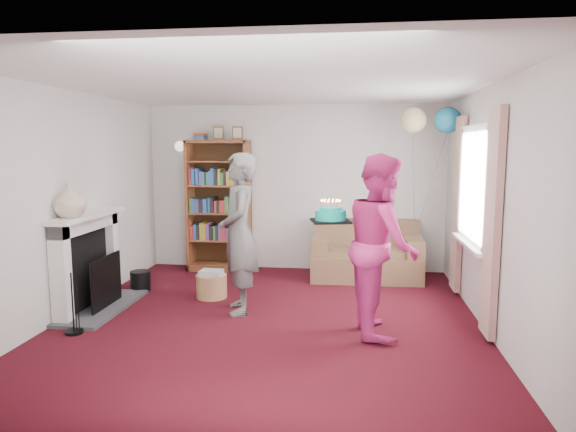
# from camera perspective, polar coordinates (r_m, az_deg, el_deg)

# --- Properties ---
(ground) EXTENTS (5.00, 5.00, 0.00)m
(ground) POSITION_cam_1_polar(r_m,az_deg,el_deg) (5.64, -2.16, -11.70)
(ground) COLOR #33070E
(ground) RESTS_ON ground
(wall_back) EXTENTS (4.50, 0.02, 2.50)m
(wall_back) POSITION_cam_1_polar(r_m,az_deg,el_deg) (7.83, 0.79, 3.14)
(wall_back) COLOR silver
(wall_back) RESTS_ON ground
(wall_left) EXTENTS (0.02, 5.00, 2.50)m
(wall_left) POSITION_cam_1_polar(r_m,az_deg,el_deg) (6.15, -23.50, 1.24)
(wall_left) COLOR silver
(wall_left) RESTS_ON ground
(wall_right) EXTENTS (0.02, 5.00, 2.50)m
(wall_right) POSITION_cam_1_polar(r_m,az_deg,el_deg) (5.46, 21.86, 0.59)
(wall_right) COLOR silver
(wall_right) RESTS_ON ground
(ceiling) EXTENTS (4.50, 5.00, 0.01)m
(ceiling) POSITION_cam_1_polar(r_m,az_deg,el_deg) (5.36, -2.30, 14.46)
(ceiling) COLOR white
(ceiling) RESTS_ON wall_back
(fireplace) EXTENTS (0.55, 1.80, 1.12)m
(fireplace) POSITION_cam_1_polar(r_m,az_deg,el_deg) (6.34, -20.92, -5.21)
(fireplace) COLOR #3F3F42
(fireplace) RESTS_ON ground
(window_bay) EXTENTS (0.14, 2.02, 2.20)m
(window_bay) POSITION_cam_1_polar(r_m,az_deg,el_deg) (6.03, 19.92, 0.86)
(window_bay) COLOR white
(window_bay) RESTS_ON ground
(wall_sconce) EXTENTS (0.16, 0.23, 0.16)m
(wall_sconce) POSITION_cam_1_polar(r_m,az_deg,el_deg) (8.05, -11.90, 7.60)
(wall_sconce) COLOR gold
(wall_sconce) RESTS_ON ground
(bookcase) EXTENTS (0.93, 0.42, 2.18)m
(bookcase) POSITION_cam_1_polar(r_m,az_deg,el_deg) (7.87, -7.63, 0.99)
(bookcase) COLOR #472B14
(bookcase) RESTS_ON ground
(sofa) EXTENTS (1.54, 0.82, 0.82)m
(sofa) POSITION_cam_1_polar(r_m,az_deg,el_deg) (7.48, 8.62, -4.43)
(sofa) COLOR brown
(sofa) RESTS_ON ground
(wicker_basket) EXTENTS (0.38, 0.38, 0.35)m
(wicker_basket) POSITION_cam_1_polar(r_m,az_deg,el_deg) (6.54, -8.50, -7.60)
(wicker_basket) COLOR #A47C4C
(wicker_basket) RESTS_ON ground
(person_striped) EXTENTS (0.59, 0.75, 1.81)m
(person_striped) POSITION_cam_1_polar(r_m,az_deg,el_deg) (5.79, -5.46, -1.97)
(person_striped) COLOR black
(person_striped) RESTS_ON ground
(person_magenta) EXTENTS (0.79, 0.96, 1.81)m
(person_magenta) POSITION_cam_1_polar(r_m,az_deg,el_deg) (5.22, 10.37, -3.12)
(person_magenta) COLOR #CA2874
(person_magenta) RESTS_ON ground
(birthday_cake) EXTENTS (0.37, 0.37, 0.22)m
(birthday_cake) POSITION_cam_1_polar(r_m,az_deg,el_deg) (5.13, 4.75, 0.09)
(birthday_cake) COLOR black
(birthday_cake) RESTS_ON ground
(balloons) EXTENTS (0.78, 0.34, 1.75)m
(balloons) POSITION_cam_1_polar(r_m,az_deg,el_deg) (7.10, 15.54, 10.23)
(balloons) COLOR #3F3F3F
(balloons) RESTS_ON ground
(mantel_vase) EXTENTS (0.37, 0.37, 0.36)m
(mantel_vase) POSITION_cam_1_polar(r_m,az_deg,el_deg) (5.94, -23.10, 1.60)
(mantel_vase) COLOR beige
(mantel_vase) RESTS_ON fireplace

